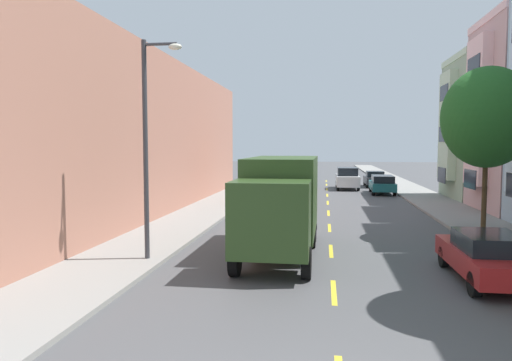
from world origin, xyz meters
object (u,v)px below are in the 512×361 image
Objects in this scene: parked_sedan_red at (487,256)px; moving_white_sedan at (347,178)px; parked_hatchback_charcoal at (374,179)px; parked_suv_forest at (284,174)px; delivery_box_truck at (281,200)px; parked_pickup_orange at (262,191)px; street_tree_second at (487,117)px; parked_wagon_teal at (382,184)px; street_lamp at (150,134)px.

parked_sedan_red is 0.94× the size of moving_white_sedan.
parked_hatchback_charcoal is 0.83× the size of moving_white_sedan.
parked_sedan_red is 0.94× the size of parked_suv_forest.
parked_pickup_orange is at bearing 99.81° from delivery_box_truck.
parked_pickup_orange is at bearing 134.83° from street_tree_second.
delivery_box_truck is 29.56m from parked_hatchback_charcoal.
parked_sedan_red is 0.95× the size of parked_wagon_teal.
street_tree_second is at bearing -85.45° from parked_hatchback_charcoal.
street_lamp is 1.34× the size of parked_pickup_orange.
parked_wagon_teal reaches higher than parked_sedan_red.
delivery_box_truck is 1.90× the size of parked_hatchback_charcoal.
delivery_box_truck reaches higher than parked_pickup_orange.
street_lamp reaches higher than delivery_box_truck.
moving_white_sedan reaches higher than parked_pickup_orange.
parked_suv_forest and moving_white_sedan have the same top height.
street_tree_second is 1.46× the size of moving_white_sedan.
moving_white_sedan is at bearing 95.04° from parked_sedan_red.
parked_suv_forest is at bearing 111.79° from street_tree_second.
street_tree_second reaches higher than parked_suv_forest.
parked_sedan_red is (8.76, -17.74, -0.08)m from parked_pickup_orange.
parked_wagon_teal is (0.03, 25.06, 0.05)m from parked_sedan_red.
street_lamp is 1.51× the size of parked_wagon_teal.
moving_white_sedan is (-2.63, -2.58, 0.23)m from parked_hatchback_charcoal.
parked_suv_forest is at bearing 135.64° from parked_wagon_teal.
street_lamp is at bearing -92.99° from parked_suv_forest.
moving_white_sedan is (6.05, -4.53, 0.00)m from parked_suv_forest.
parked_suv_forest reaches higher than parked_hatchback_charcoal.
parked_wagon_teal is at bearing -44.36° from parked_suv_forest.
parked_suv_forest is at bearing 104.40° from parked_sedan_red.
parked_pickup_orange is at bearing 116.27° from parked_sedan_red.
street_tree_second is 18.78m from parked_wagon_teal.
parked_hatchback_charcoal is 3.70m from moving_white_sedan.
parked_hatchback_charcoal is (0.08, 31.56, 0.01)m from parked_sedan_red.
delivery_box_truck reaches higher than moving_white_sedan.
street_tree_second is 28.96m from parked_suv_forest.
street_tree_second is 1.48× the size of parked_wagon_teal.
delivery_box_truck is 1.60× the size of parked_wagon_teal.
parked_suv_forest is (0.15, 15.76, 0.16)m from parked_pickup_orange.
street_tree_second is 9.72m from delivery_box_truck.
moving_white_sedan is at bearing -135.54° from parked_hatchback_charcoal.
parked_pickup_orange reaches higher than parked_hatchback_charcoal.
parked_pickup_orange reaches higher than parked_sedan_red.
street_lamp is at bearing -113.10° from parked_wagon_teal.
street_tree_second is 8.37m from parked_sedan_red.
street_lamp reaches higher than street_tree_second.
street_lamp is 1.59× the size of parked_sedan_red.
parked_pickup_orange is 15.76m from parked_suv_forest.
delivery_box_truck reaches higher than parked_suv_forest.
parked_wagon_teal is 0.99× the size of parked_suv_forest.
moving_white_sedan reaches higher than parked_wagon_teal.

